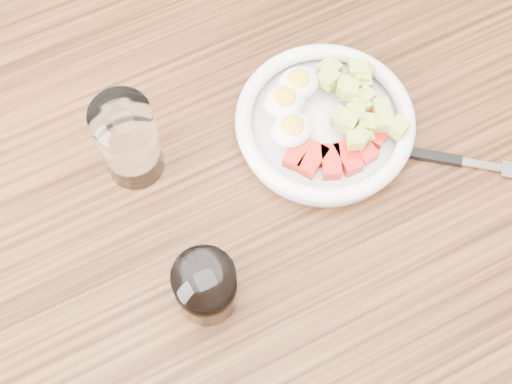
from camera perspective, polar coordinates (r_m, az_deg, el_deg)
ground at (r=1.64m, az=0.48°, el=-11.39°), size 4.00×4.00×0.00m
dining_table at (r=0.99m, az=0.78°, el=-3.25°), size 1.50×0.90×0.77m
bowl at (r=0.93m, az=5.52°, el=5.73°), size 0.23×0.23×0.06m
fork at (r=0.95m, az=14.93°, el=2.58°), size 0.17×0.13×0.01m
water_glass at (r=0.88m, az=-10.17°, el=4.05°), size 0.07×0.07×0.13m
coffee_glass at (r=0.82m, az=-4.04°, el=-7.57°), size 0.07×0.07×0.08m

